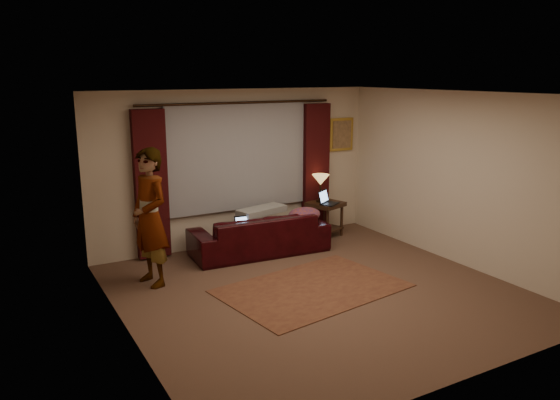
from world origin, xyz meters
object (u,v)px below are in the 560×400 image
object	(u,v)px
end_table	(325,219)
tiffany_lamp	(320,188)
laptop_sofa	(246,225)
sofa	(259,226)
laptop_table	(330,197)
person	(150,218)

from	to	relation	value
end_table	tiffany_lamp	bearing A→B (deg)	132.72
end_table	laptop_sofa	bearing A→B (deg)	-166.64
sofa	end_table	bearing A→B (deg)	-165.56
sofa	laptop_table	bearing A→B (deg)	-171.76
person	end_table	bearing A→B (deg)	87.96
sofa	tiffany_lamp	distance (m)	1.50
sofa	laptop_sofa	size ratio (longest dim) A/B	6.75
tiffany_lamp	sofa	bearing A→B (deg)	-166.06
laptop_table	end_table	bearing A→B (deg)	48.48
sofa	end_table	world-z (taller)	sofa
laptop_sofa	person	bearing A→B (deg)	-158.02
end_table	laptop_table	world-z (taller)	laptop_table
laptop_sofa	person	world-z (taller)	person
end_table	laptop_table	size ratio (longest dim) A/B	1.71
laptop_sofa	end_table	distance (m)	1.84
sofa	tiffany_lamp	size ratio (longest dim) A/B	4.48
sofa	end_table	distance (m)	1.50
tiffany_lamp	laptop_table	distance (m)	0.27
laptop_table	person	bearing A→B (deg)	157.93
sofa	person	xyz separation A→B (m)	(-1.89, -0.46, 0.50)
laptop_sofa	laptop_table	bearing A→B (deg)	19.11
person	sofa	bearing A→B (deg)	89.36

